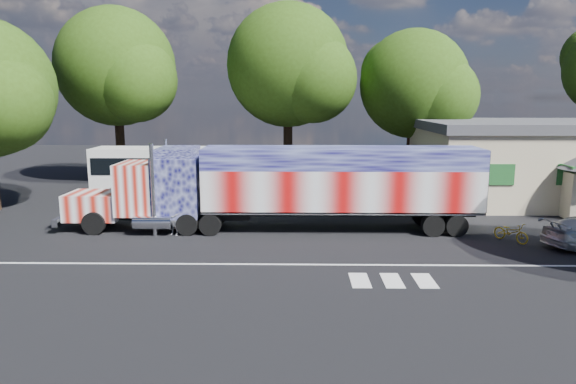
{
  "coord_description": "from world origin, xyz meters",
  "views": [
    {
      "loc": [
        0.43,
        -22.98,
        6.68
      ],
      "look_at": [
        0.0,
        3.0,
        1.9
      ],
      "focal_mm": 32.0,
      "sensor_mm": 36.0,
      "label": 1
    }
  ],
  "objects_px": {
    "coach_bus": "(185,173)",
    "woman": "(174,218)",
    "semi_truck": "(289,185)",
    "bicycle": "(511,232)",
    "tree_ne_a": "(416,85)",
    "tree_n_mid": "(290,66)",
    "tree_nw_a": "(118,68)"
  },
  "relations": [
    {
      "from": "semi_truck",
      "to": "woman",
      "type": "relative_size",
      "value": 12.57
    },
    {
      "from": "tree_ne_a",
      "to": "bicycle",
      "type": "bearing_deg",
      "value": -85.92
    },
    {
      "from": "coach_bus",
      "to": "woman",
      "type": "relative_size",
      "value": 7.02
    },
    {
      "from": "semi_truck",
      "to": "coach_bus",
      "type": "height_order",
      "value": "semi_truck"
    },
    {
      "from": "semi_truck",
      "to": "coach_bus",
      "type": "bearing_deg",
      "value": 131.85
    },
    {
      "from": "tree_n_mid",
      "to": "coach_bus",
      "type": "bearing_deg",
      "value": -136.14
    },
    {
      "from": "semi_truck",
      "to": "woman",
      "type": "height_order",
      "value": "semi_truck"
    },
    {
      "from": "bicycle",
      "to": "tree_ne_a",
      "type": "relative_size",
      "value": 0.15
    },
    {
      "from": "coach_bus",
      "to": "tree_ne_a",
      "type": "height_order",
      "value": "tree_ne_a"
    },
    {
      "from": "semi_truck",
      "to": "bicycle",
      "type": "height_order",
      "value": "semi_truck"
    },
    {
      "from": "coach_bus",
      "to": "tree_ne_a",
      "type": "distance_m",
      "value": 18.4
    },
    {
      "from": "coach_bus",
      "to": "bicycle",
      "type": "distance_m",
      "value": 20.16
    },
    {
      "from": "semi_truck",
      "to": "bicycle",
      "type": "distance_m",
      "value": 10.86
    },
    {
      "from": "semi_truck",
      "to": "tree_n_mid",
      "type": "xyz_separation_m",
      "value": [
        -0.14,
        14.43,
        6.71
      ]
    },
    {
      "from": "semi_truck",
      "to": "tree_nw_a",
      "type": "relative_size",
      "value": 1.57
    },
    {
      "from": "tree_n_mid",
      "to": "woman",
      "type": "bearing_deg",
      "value": -109.46
    },
    {
      "from": "coach_bus",
      "to": "woman",
      "type": "bearing_deg",
      "value": -81.35
    },
    {
      "from": "bicycle",
      "to": "semi_truck",
      "type": "bearing_deg",
      "value": 133.37
    },
    {
      "from": "woman",
      "to": "tree_n_mid",
      "type": "xyz_separation_m",
      "value": [
        5.51,
        15.58,
        8.2
      ]
    },
    {
      "from": "coach_bus",
      "to": "tree_n_mid",
      "type": "relative_size",
      "value": 0.86
    },
    {
      "from": "semi_truck",
      "to": "tree_n_mid",
      "type": "distance_m",
      "value": 15.91
    },
    {
      "from": "woman",
      "to": "bicycle",
      "type": "height_order",
      "value": "woman"
    },
    {
      "from": "bicycle",
      "to": "tree_ne_a",
      "type": "bearing_deg",
      "value": 58.77
    },
    {
      "from": "tree_nw_a",
      "to": "coach_bus",
      "type": "bearing_deg",
      "value": -47.31
    },
    {
      "from": "semi_truck",
      "to": "woman",
      "type": "xyz_separation_m",
      "value": [
        -5.64,
        -1.15,
        -1.49
      ]
    },
    {
      "from": "coach_bus",
      "to": "tree_n_mid",
      "type": "height_order",
      "value": "tree_n_mid"
    },
    {
      "from": "coach_bus",
      "to": "tree_n_mid",
      "type": "distance_m",
      "value": 11.98
    },
    {
      "from": "coach_bus",
      "to": "woman",
      "type": "distance_m",
      "value": 9.13
    },
    {
      "from": "bicycle",
      "to": "tree_n_mid",
      "type": "distance_m",
      "value": 21.44
    },
    {
      "from": "bicycle",
      "to": "tree_ne_a",
      "type": "height_order",
      "value": "tree_ne_a"
    },
    {
      "from": "tree_n_mid",
      "to": "semi_truck",
      "type": "bearing_deg",
      "value": -89.46
    },
    {
      "from": "semi_truck",
      "to": "bicycle",
      "type": "relative_size",
      "value": 12.15
    }
  ]
}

